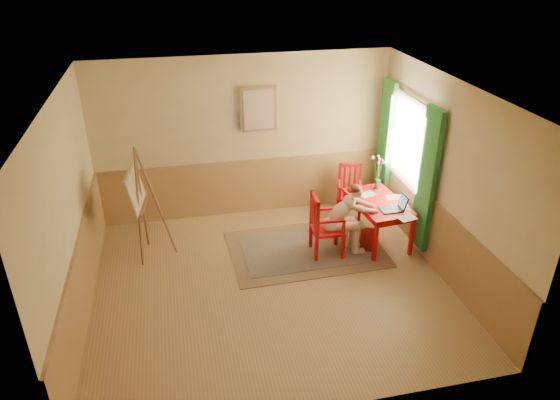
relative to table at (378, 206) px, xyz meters
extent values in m
cube|color=#A68256|center=(-1.90, -0.81, -0.64)|extent=(5.00, 4.50, 0.02)
cube|color=white|center=(-1.90, -0.81, 2.18)|extent=(5.00, 4.50, 0.02)
cube|color=tan|center=(-1.90, 1.45, 0.77)|extent=(5.00, 0.02, 2.80)
cube|color=tan|center=(-1.90, -3.07, 0.77)|extent=(5.00, 0.02, 2.80)
cube|color=tan|center=(-4.41, -0.81, 0.77)|extent=(0.02, 4.50, 2.80)
cube|color=tan|center=(0.61, -0.81, 0.77)|extent=(0.02, 4.50, 2.80)
cube|color=tan|center=(-1.90, 1.42, -0.13)|extent=(5.00, 0.04, 1.00)
cube|color=tan|center=(-4.38, -0.81, -0.13)|extent=(0.04, 4.50, 1.00)
cube|color=tan|center=(0.58, -0.81, -0.13)|extent=(0.04, 4.50, 1.00)
cube|color=white|center=(0.57, 0.29, 0.92)|extent=(0.02, 1.00, 1.30)
cube|color=#997B54|center=(0.55, 0.29, 0.92)|extent=(0.03, 1.12, 1.42)
cube|color=green|center=(0.50, -0.49, 0.62)|extent=(0.08, 0.45, 2.20)
cube|color=green|center=(0.50, 1.07, 0.62)|extent=(0.08, 0.45, 2.20)
cube|color=#997B54|center=(-1.65, 1.40, 1.27)|extent=(0.60, 0.04, 0.76)
cube|color=beige|center=(-1.65, 1.38, 1.27)|extent=(0.50, 0.02, 0.66)
cube|color=#8C7251|center=(-1.18, -0.03, -0.62)|extent=(2.43, 1.64, 0.01)
cube|color=black|center=(-1.18, -0.03, -0.62)|extent=(2.02, 1.24, 0.01)
cube|color=red|center=(0.00, 0.00, 0.07)|extent=(0.84, 1.27, 0.04)
cube|color=red|center=(0.00, 0.00, 0.00)|extent=(0.73, 1.16, 0.10)
cube|color=red|center=(-0.25, -0.58, -0.29)|extent=(0.06, 0.06, 0.68)
cube|color=red|center=(0.37, -0.52, -0.29)|extent=(0.06, 0.06, 0.68)
cube|color=red|center=(-0.37, 0.52, -0.29)|extent=(0.06, 0.06, 0.68)
cube|color=red|center=(0.25, 0.58, -0.29)|extent=(0.06, 0.06, 0.68)
cube|color=red|center=(-0.90, -0.21, -0.20)|extent=(0.49, 0.47, 0.05)
cube|color=red|center=(-1.12, -0.39, -0.42)|extent=(0.05, 0.05, 0.41)
cube|color=red|center=(-0.70, -0.41, -0.42)|extent=(0.05, 0.05, 0.41)
cube|color=red|center=(-1.10, 0.00, -0.42)|extent=(0.05, 0.05, 0.41)
cube|color=red|center=(-0.68, -0.02, -0.42)|extent=(0.05, 0.05, 0.41)
cube|color=red|center=(-1.12, -0.39, 0.11)|extent=(0.05, 0.05, 0.56)
cube|color=red|center=(-1.10, 0.00, 0.11)|extent=(0.05, 0.05, 0.56)
cube|color=red|center=(-1.11, -0.20, 0.36)|extent=(0.07, 0.45, 0.06)
cube|color=red|center=(-1.11, -0.30, 0.09)|extent=(0.03, 0.05, 0.46)
cube|color=red|center=(-1.11, -0.20, 0.09)|extent=(0.03, 0.05, 0.46)
cube|color=red|center=(-1.10, -0.09, 0.09)|extent=(0.03, 0.05, 0.46)
cube|color=red|center=(-0.91, -0.40, 0.05)|extent=(0.42, 0.06, 0.04)
cube|color=red|center=(-0.71, -0.41, -0.06)|extent=(0.04, 0.04, 0.22)
cube|color=red|center=(-0.89, -0.01, 0.05)|extent=(0.42, 0.06, 0.04)
cube|color=red|center=(-0.69, -0.02, -0.06)|extent=(0.04, 0.04, 0.22)
cube|color=red|center=(-0.16, 0.89, -0.24)|extent=(0.51, 0.52, 0.04)
cube|color=red|center=(-0.28, 1.12, -0.44)|extent=(0.06, 0.06, 0.37)
cube|color=red|center=(-0.38, 0.76, -0.44)|extent=(0.06, 0.06, 0.37)
cube|color=red|center=(0.07, 1.02, -0.44)|extent=(0.06, 0.06, 0.37)
cube|color=red|center=(-0.04, 0.66, -0.44)|extent=(0.06, 0.06, 0.37)
cube|color=red|center=(-0.28, 1.12, 0.04)|extent=(0.06, 0.06, 0.51)
cube|color=red|center=(0.07, 1.02, 0.04)|extent=(0.06, 0.06, 0.51)
cube|color=red|center=(-0.11, 1.07, 0.26)|extent=(0.40, 0.16, 0.06)
cube|color=red|center=(-0.19, 1.09, 0.02)|extent=(0.05, 0.04, 0.41)
cube|color=red|center=(-0.11, 1.07, 0.02)|extent=(0.05, 0.04, 0.41)
cube|color=red|center=(-0.02, 1.04, 0.02)|extent=(0.05, 0.04, 0.41)
cube|color=red|center=(-0.33, 0.94, -0.01)|extent=(0.14, 0.37, 0.03)
cube|color=red|center=(-0.38, 0.77, -0.12)|extent=(0.05, 0.05, 0.20)
cube|color=red|center=(0.01, 0.84, -0.01)|extent=(0.14, 0.37, 0.03)
cube|color=red|center=(-0.04, 0.67, -0.12)|extent=(0.05, 0.05, 0.20)
ellipsoid|color=beige|center=(-0.85, -0.21, -0.12)|extent=(0.28, 0.34, 0.21)
cylinder|color=beige|center=(-0.66, -0.30, -0.13)|extent=(0.41, 0.17, 0.15)
cylinder|color=beige|center=(-0.65, -0.14, -0.13)|extent=(0.41, 0.17, 0.15)
cylinder|color=beige|center=(-0.47, -0.31, -0.37)|extent=(0.11, 0.11, 0.47)
cylinder|color=beige|center=(-0.46, -0.15, -0.37)|extent=(0.11, 0.11, 0.47)
cube|color=beige|center=(-0.41, -0.32, -0.60)|extent=(0.20, 0.09, 0.07)
cube|color=beige|center=(-0.40, -0.15, -0.60)|extent=(0.20, 0.09, 0.07)
ellipsoid|color=beige|center=(-0.71, -0.22, 0.09)|extent=(0.46, 0.29, 0.49)
ellipsoid|color=beige|center=(-0.58, -0.23, 0.26)|extent=(0.20, 0.29, 0.17)
sphere|color=beige|center=(-0.48, -0.23, 0.41)|extent=(0.19, 0.19, 0.18)
ellipsoid|color=maroon|center=(-0.50, -0.23, 0.47)|extent=(0.18, 0.19, 0.13)
sphere|color=maroon|center=(-0.57, -0.23, 0.46)|extent=(0.10, 0.10, 0.10)
cylinder|color=beige|center=(-0.50, -0.37, 0.21)|extent=(0.21, 0.11, 0.14)
cylinder|color=beige|center=(-0.29, -0.36, 0.14)|extent=(0.28, 0.12, 0.16)
sphere|color=beige|center=(-0.41, -0.38, 0.18)|extent=(0.09, 0.09, 0.08)
sphere|color=beige|center=(-0.17, -0.33, 0.09)|extent=(0.07, 0.07, 0.07)
cylinder|color=beige|center=(-0.48, -0.09, 0.21)|extent=(0.21, 0.09, 0.14)
cylinder|color=beige|center=(-0.28, -0.12, 0.14)|extent=(0.28, 0.14, 0.16)
sphere|color=beige|center=(-0.40, -0.09, 0.18)|extent=(0.09, 0.09, 0.08)
sphere|color=beige|center=(-0.16, -0.16, 0.09)|extent=(0.07, 0.07, 0.07)
cube|color=#1E2338|center=(0.07, -0.32, 0.10)|extent=(0.33, 0.24, 0.02)
cube|color=#2D3342|center=(0.07, -0.32, 0.10)|extent=(0.28, 0.18, 0.00)
cube|color=#1E2338|center=(0.26, -0.32, 0.22)|extent=(0.07, 0.23, 0.22)
cube|color=#99BFF2|center=(0.25, -0.32, 0.21)|extent=(0.05, 0.19, 0.18)
cube|color=white|center=(0.20, -0.61, 0.09)|extent=(0.30, 0.24, 0.00)
cube|color=white|center=(0.29, 0.07, 0.09)|extent=(0.29, 0.22, 0.00)
cube|color=white|center=(-0.09, 0.25, 0.09)|extent=(0.32, 0.27, 0.00)
cube|color=white|center=(0.25, -0.27, 0.09)|extent=(0.31, 0.25, 0.00)
cylinder|color=#3F724C|center=(0.15, 0.45, 0.16)|extent=(0.12, 0.12, 0.15)
cylinder|color=#3F7233|center=(0.10, 0.49, 0.42)|extent=(0.11, 0.09, 0.40)
sphere|color=#728CD8|center=(0.06, 0.52, 0.62)|extent=(0.08, 0.08, 0.06)
cylinder|color=#3F7233|center=(0.15, 0.40, 0.43)|extent=(0.02, 0.10, 0.42)
sphere|color=pink|center=(0.15, 0.36, 0.64)|extent=(0.06, 0.06, 0.04)
cylinder|color=#3F7233|center=(0.15, 0.47, 0.37)|extent=(0.01, 0.04, 0.31)
sphere|color=pink|center=(0.15, 0.48, 0.53)|extent=(0.07, 0.07, 0.05)
cylinder|color=#3F7233|center=(0.15, 0.39, 0.41)|extent=(0.01, 0.13, 0.39)
sphere|color=#728CD8|center=(0.15, 0.32, 0.61)|extent=(0.07, 0.07, 0.05)
cylinder|color=#3F7233|center=(0.17, 0.50, 0.39)|extent=(0.04, 0.11, 0.34)
sphere|color=pink|center=(0.19, 0.55, 0.56)|extent=(0.07, 0.07, 0.05)
cylinder|color=#3F7233|center=(0.16, 0.48, 0.39)|extent=(0.03, 0.06, 0.35)
sphere|color=pink|center=(0.17, 0.50, 0.57)|extent=(0.06, 0.06, 0.05)
cylinder|color=#3F7233|center=(0.16, 0.50, 0.42)|extent=(0.03, 0.12, 0.40)
sphere|color=#728CD8|center=(0.17, 0.56, 0.61)|extent=(0.06, 0.06, 0.05)
cylinder|color=#A01414|center=(-0.20, -0.21, -0.48)|extent=(0.37, 0.37, 0.30)
cylinder|color=brown|center=(-3.67, 0.23, 0.27)|extent=(0.13, 0.32, 1.80)
cylinder|color=brown|center=(-3.63, 0.52, 0.27)|extent=(0.05, 0.33, 1.80)
cylinder|color=brown|center=(-3.41, 0.34, 0.27)|extent=(0.47, 0.10, 1.80)
cylinder|color=brown|center=(-3.67, 0.38, 0.19)|extent=(0.10, 0.50, 0.03)
cube|color=brown|center=(-3.62, 0.37, 0.19)|extent=(0.13, 0.55, 0.03)
cube|color=#997B54|center=(-3.70, 0.38, 0.51)|extent=(0.24, 0.81, 0.60)
cube|color=beige|center=(-3.68, 0.38, 0.51)|extent=(0.19, 0.72, 0.52)
camera|label=1|loc=(-3.04, -6.61, 3.78)|focal=32.61mm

